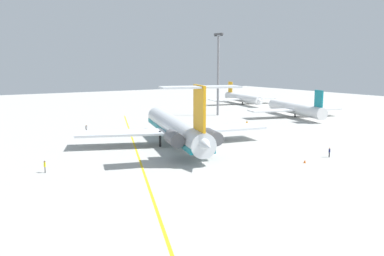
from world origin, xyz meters
TOP-DOWN VIEW (x-y plane):
  - ground at (0.00, 0.00)m, footprint 302.39×302.39m
  - main_jetliner at (4.60, 5.67)m, footprint 42.63×38.21m
  - airliner_far_left at (-51.02, 67.65)m, footprint 27.82×27.71m
  - airliner_mid_left at (-14.15, 57.08)m, footprint 29.17×29.17m
  - ground_crew_near_nose at (-5.37, 31.70)m, footprint 0.29×0.45m
  - ground_crew_near_tail at (27.21, 23.02)m, footprint 0.28×0.44m
  - ground_crew_portside at (11.62, -20.72)m, footprint 0.46×0.29m
  - ground_crew_starboard at (-19.57, -4.69)m, footprint 0.29×0.46m
  - safety_cone_nose at (27.83, 16.37)m, footprint 0.40×0.40m
  - taxiway_centreline at (3.43, -2.49)m, footprint 93.71×34.67m
  - light_mast at (-29.31, 39.83)m, footprint 4.00×0.70m

SIDE VIEW (x-z plane):
  - ground at x=0.00m, z-range 0.00..0.00m
  - taxiway_centreline at x=3.43m, z-range 0.00..0.01m
  - safety_cone_nose at x=27.83m, z-range 0.00..0.55m
  - ground_crew_near_tail at x=27.21m, z-range 0.23..1.98m
  - ground_crew_near_nose at x=-5.37m, z-range 0.24..2.04m
  - ground_crew_portside at x=11.62m, z-range 0.24..2.06m
  - ground_crew_starboard at x=-19.57m, z-range 0.24..2.06m
  - airliner_far_left at x=-51.02m, z-range -1.72..6.63m
  - airliner_mid_left at x=-14.15m, z-range -1.82..7.02m
  - main_jetliner at x=4.60m, z-range -2.87..9.77m
  - light_mast at x=-29.31m, z-range 1.21..26.13m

